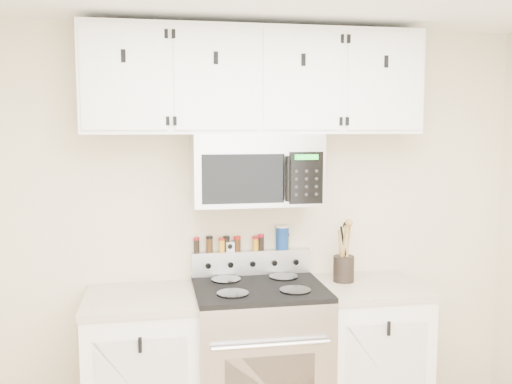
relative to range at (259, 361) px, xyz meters
The scene contains 17 objects.
back_wall 0.83m from the range, 90.00° to the left, with size 3.50×0.01×2.50m, color beige.
range is the anchor object (origin of this frame).
base_cabinet_left 0.69m from the range, behind, with size 0.64×0.62×0.92m.
base_cabinet_right 0.69m from the range, ahead, with size 0.64×0.62×0.92m.
microwave 1.15m from the range, 89.77° to the left, with size 0.76×0.44×0.42m.
upper_cabinets 1.67m from the range, 90.00° to the left, with size 2.00×0.35×0.62m.
utensil_crock 0.77m from the range, 10.22° to the left, with size 0.13×0.13×0.38m.
kitchen_timer 0.72m from the range, 116.34° to the left, with size 0.05×0.04×0.06m, color silver.
salt_canister 0.77m from the range, 54.30° to the left, with size 0.08×0.08×0.15m.
spice_jar_0 0.80m from the range, 140.89° to the left, with size 0.04×0.04×0.10m.
spice_jar_1 0.77m from the range, 133.33° to the left, with size 0.04×0.04×0.10m.
spice_jar_2 0.74m from the range, 123.57° to the left, with size 0.04×0.04×0.09m.
spice_jar_3 0.74m from the range, 119.36° to the left, with size 0.04×0.04×0.10m.
spice_jar_4 0.72m from the range, 107.50° to the left, with size 0.04×0.04×0.09m.
spice_jar_5 0.72m from the range, 84.31° to the left, with size 0.04×0.04×0.09m.
spice_jar_6 0.73m from the range, 77.46° to the left, with size 0.04×0.04×0.10m.
spice_jar_7 0.76m from the range, 51.17° to the left, with size 0.04×0.04×0.10m.
Camera 1 is at (-0.60, -1.80, 1.88)m, focal length 40.00 mm.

